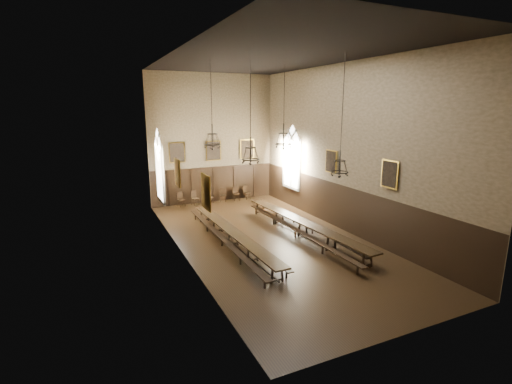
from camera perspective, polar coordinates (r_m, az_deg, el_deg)
floor at (r=19.31m, az=2.09°, el=-7.43°), size 9.00×18.00×0.02m
ceiling at (r=18.25m, az=2.34°, el=20.17°), size 9.00×18.00×0.02m
wall_back at (r=26.55m, az=-6.70°, el=8.08°), size 9.00×0.02×9.00m
wall_front at (r=11.08m, az=23.75°, el=0.34°), size 9.00×0.02×9.00m
wall_left at (r=16.70m, az=-11.78°, el=5.07°), size 0.02×18.00×9.00m
wall_right at (r=20.66m, az=13.51°, el=6.45°), size 0.02×18.00×9.00m
wainscot_panelling at (r=18.91m, az=2.12°, el=-3.85°), size 9.00×18.00×2.50m
table_left at (r=18.46m, az=-3.55°, el=-7.12°), size 0.93×9.88×0.77m
table_right at (r=19.99m, az=7.20°, el=-5.55°), size 1.39×10.46×0.81m
bench_left_outer at (r=18.48m, az=-5.29°, el=-7.41°), size 0.34×10.53×0.47m
bench_left_inner at (r=18.67m, az=-1.67°, el=-7.28°), size 0.33×9.07×0.41m
bench_right_inner at (r=19.67m, az=6.09°, el=-6.13°), size 0.41×10.68×0.48m
bench_right_outer at (r=20.34m, az=8.66°, el=-5.68°), size 0.60×9.27×0.42m
chair_1 at (r=26.10m, az=-11.44°, el=-1.54°), size 0.54×0.54×0.99m
chair_2 at (r=26.31m, az=-9.35°, el=-1.34°), size 0.55×0.55×0.99m
chair_3 at (r=26.71m, az=-7.03°, el=-1.14°), size 0.43×0.43×0.86m
chair_4 at (r=26.97m, az=-5.11°, el=-0.86°), size 0.55×0.55×0.99m
chair_5 at (r=27.24m, az=-3.05°, el=-0.66°), size 0.50×0.50×1.03m
chair_6 at (r=27.63m, az=-1.46°, el=-0.48°), size 0.56×0.56×1.00m
chandelier_back_left at (r=19.31m, az=-6.72°, el=8.10°), size 0.85×0.85×4.33m
chandelier_back_right at (r=21.36m, az=4.25°, el=8.08°), size 0.95×0.95×4.53m
chandelier_front_left at (r=15.50m, az=-0.83°, el=6.30°), size 0.76×0.76×4.56m
chandelier_front_right at (r=17.34m, az=12.76°, el=4.24°), size 0.81×0.81×5.34m
portrait_back_0 at (r=25.82m, az=-12.08°, el=5.96°), size 1.10×0.12×1.40m
portrait_back_1 at (r=26.50m, az=-6.56°, el=6.33°), size 1.10×0.12×1.40m
portrait_back_2 at (r=27.42m, az=-1.36°, el=6.63°), size 1.10×0.12×1.40m
portrait_left_0 at (r=17.82m, az=-11.99°, el=2.93°), size 0.12×1.00×1.30m
portrait_left_1 at (r=13.54m, az=-7.71°, el=-0.01°), size 0.12×1.00×1.30m
portrait_right_0 at (r=21.47m, az=11.48°, el=4.62°), size 0.12×1.00×1.30m
portrait_right_1 at (r=18.08m, az=19.87°, el=2.59°), size 0.12×1.00×1.30m
window_right at (r=25.27m, az=5.53°, el=5.35°), size 0.20×2.20×4.60m
window_left at (r=22.22m, az=-14.70°, el=3.95°), size 0.20×2.20×4.60m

